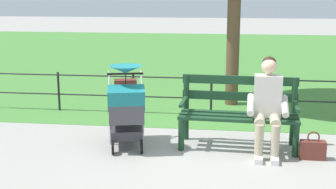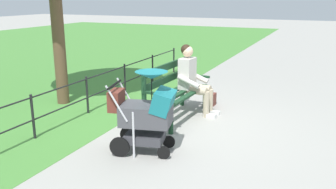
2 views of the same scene
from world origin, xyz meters
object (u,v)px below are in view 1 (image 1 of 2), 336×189
(park_bench, at_px, (239,109))
(handbag, at_px, (313,149))
(stroller, at_px, (126,105))
(person_on_bench, at_px, (268,103))

(park_bench, xyz_separation_m, handbag, (-0.94, 0.40, -0.40))
(park_bench, bearing_deg, stroller, 9.35)
(park_bench, distance_m, handbag, 1.10)
(person_on_bench, height_order, stroller, person_on_bench)
(person_on_bench, relative_size, handbag, 3.45)
(stroller, relative_size, handbag, 3.11)
(person_on_bench, relative_size, stroller, 1.11)
(person_on_bench, distance_m, handbag, 0.82)
(handbag, bearing_deg, stroller, -3.53)
(park_bench, xyz_separation_m, stroller, (1.52, 0.25, 0.07))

